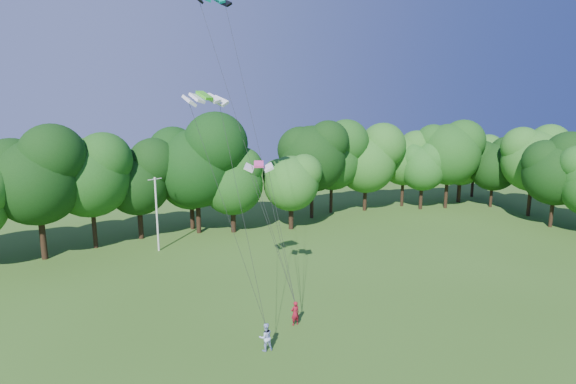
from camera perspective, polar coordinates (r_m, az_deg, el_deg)
name	(u,v)px	position (r m, az deg, el deg)	size (l,w,h in m)	color
utility_pole	(157,213)	(45.44, -16.32, -2.60)	(1.39, 0.63, 7.35)	silver
kite_flyer_left	(295,313)	(30.27, 0.91, -15.14)	(0.60, 0.39, 1.64)	maroon
kite_flyer_right	(266,337)	(27.54, -2.85, -17.92)	(0.83, 0.64, 1.70)	#ABBCEE
kite_green	(204,96)	(27.76, -10.56, 11.95)	(2.85, 1.85, 0.58)	green
kite_pink	(259,164)	(30.45, -3.74, 3.55)	(2.18, 1.66, 0.39)	#E6408E
tree_back_center	(196,156)	(49.98, -11.59, 4.51)	(9.55, 9.55, 13.89)	#342614
tree_back_east	(423,164)	(63.50, 16.74, 3.38)	(6.83, 6.83, 9.94)	black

